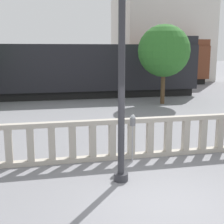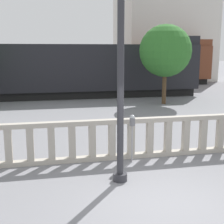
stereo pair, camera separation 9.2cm
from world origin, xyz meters
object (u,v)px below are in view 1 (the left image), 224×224
Objects in this scene: lamppost at (122,39)px; train_near at (41,70)px; tree_right at (164,51)px; parking_meter at (133,124)px; train_far at (78,65)px.

train_near is at bearing 97.85° from lamppost.
lamppost is at bearing -116.26° from tree_right.
tree_right is (5.34, 10.81, -0.33)m from lamppost.
tree_right reaches higher than parking_meter.
tree_right is at bearing 63.93° from parking_meter.
train_near is 0.88× the size of train_far.
tree_right reaches higher than train_far.
parking_meter is 20.24m from train_far.
train_far is (1.26, 21.47, -1.65)m from lamppost.
parking_meter is 13.71m from train_near.
parking_meter is at bearing -116.07° from tree_right.
lamppost is 0.28× the size of train_near.
train_near is at bearing -115.79° from train_far.
lamppost reaches higher than parking_meter.
tree_right reaches higher than train_near.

